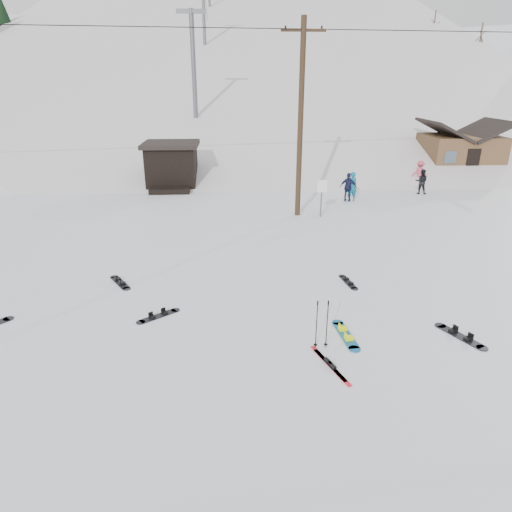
{
  "coord_description": "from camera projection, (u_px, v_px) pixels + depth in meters",
  "views": [
    {
      "loc": [
        -1.32,
        -8.07,
        6.44
      ],
      "look_at": [
        -0.6,
        4.81,
        1.4
      ],
      "focal_mm": 32.0,
      "sensor_mm": 36.0,
      "label": 1
    }
  ],
  "objects": [
    {
      "name": "board_scatter_a",
      "position": [
        158.0,
        316.0,
        13.19
      ],
      "size": [
        1.16,
        0.93,
        0.1
      ],
      "rotation": [
        0.0,
        0.0,
        0.64
      ],
      "color": "black",
      "rests_on": "ground"
    },
    {
      "name": "cabin",
      "position": [
        459.0,
        153.0,
        32.47
      ],
      "size": [
        5.39,
        4.4,
        3.77
      ],
      "color": "brown",
      "rests_on": "ground"
    },
    {
      "name": "trail_sign",
      "position": [
        322.0,
        192.0,
        22.24
      ],
      "size": [
        0.5,
        0.09,
        1.85
      ],
      "color": "#595B60",
      "rests_on": "ground"
    },
    {
      "name": "skier_teal",
      "position": [
        352.0,
        187.0,
        25.34
      ],
      "size": [
        0.63,
        0.45,
        1.64
      ],
      "primitive_type": "imported",
      "rotation": [
        0.0,
        0.0,
        3.24
      ],
      "color": "#0C627F",
      "rests_on": "ground"
    },
    {
      "name": "hero_skis",
      "position": [
        330.0,
        365.0,
        10.94
      ],
      "size": [
        0.67,
        1.7,
        0.09
      ],
      "rotation": [
        0.0,
        0.0,
        0.33
      ],
      "color": "red",
      "rests_on": "ground"
    },
    {
      "name": "board_scatter_b",
      "position": [
        120.0,
        282.0,
        15.35
      ],
      "size": [
        0.9,
        1.26,
        0.1
      ],
      "rotation": [
        0.0,
        0.0,
        2.14
      ],
      "color": "black",
      "rests_on": "ground"
    },
    {
      "name": "ski_slope",
      "position": [
        241.0,
        216.0,
        65.43
      ],
      "size": [
        60.0,
        85.24,
        65.97
      ],
      "primitive_type": "cube",
      "rotation": [
        0.31,
        0.0,
        0.0
      ],
      "color": "silver",
      "rests_on": "ground"
    },
    {
      "name": "skier_navy",
      "position": [
        348.0,
        187.0,
        25.29
      ],
      "size": [
        1.01,
        0.7,
        1.59
      ],
      "primitive_type": "imported",
      "rotation": [
        0.0,
        0.0,
        2.77
      ],
      "color": "#171A3A",
      "rests_on": "ground"
    },
    {
      "name": "skier_pink",
      "position": [
        420.0,
        173.0,
        29.41
      ],
      "size": [
        1.0,
        0.6,
        1.51
      ],
      "primitive_type": "imported",
      "rotation": [
        0.0,
        0.0,
        3.11
      ],
      "color": "#C04355",
      "rests_on": "ground"
    },
    {
      "name": "skier_dark",
      "position": [
        421.0,
        182.0,
        26.99
      ],
      "size": [
        0.87,
        0.79,
        1.46
      ],
      "primitive_type": "imported",
      "rotation": [
        0.0,
        0.0,
        2.73
      ],
      "color": "black",
      "rests_on": "ground"
    },
    {
      "name": "utility_pole",
      "position": [
        301.0,
        118.0,
        21.33
      ],
      "size": [
        2.0,
        0.26,
        9.0
      ],
      "color": "#3A2819",
      "rests_on": "ground"
    },
    {
      "name": "hero_snowboard",
      "position": [
        346.0,
        335.0,
        12.21
      ],
      "size": [
        0.45,
        1.66,
        0.12
      ],
      "rotation": [
        0.0,
        0.0,
        1.67
      ],
      "color": "#166192",
      "rests_on": "ground"
    },
    {
      "name": "lift_tower_mid",
      "position": [
        203.0,
        2.0,
        50.98
      ],
      "size": [
        2.2,
        0.36,
        8.0
      ],
      "color": "#595B60",
      "rests_on": "ski_slope"
    },
    {
      "name": "lift_hut",
      "position": [
        172.0,
        165.0,
        28.63
      ],
      "size": [
        3.4,
        4.1,
        2.75
      ],
      "color": "black",
      "rests_on": "ground"
    },
    {
      "name": "lift_tower_near",
      "position": [
        193.0,
        58.0,
        34.75
      ],
      "size": [
        2.2,
        0.36,
        8.0
      ],
      "color": "#595B60",
      "rests_on": "ski_slope"
    },
    {
      "name": "board_scatter_d",
      "position": [
        460.0,
        336.0,
        12.15
      ],
      "size": [
        0.88,
        1.46,
        0.11
      ],
      "rotation": [
        0.0,
        0.0,
        -1.11
      ],
      "color": "black",
      "rests_on": "ground"
    },
    {
      "name": "ski_poles",
      "position": [
        322.0,
        324.0,
        11.47
      ],
      "size": [
        0.36,
        0.1,
        1.32
      ],
      "color": "black",
      "rests_on": "ground"
    },
    {
      "name": "treeline_crest",
      "position": [
        236.0,
        113.0,
        89.89
      ],
      "size": [
        50.0,
        6.0,
        10.0
      ],
      "primitive_type": null,
      "color": "black",
      "rests_on": "ski_slope"
    },
    {
      "name": "board_scatter_f",
      "position": [
        348.0,
        282.0,
        15.38
      ],
      "size": [
        0.41,
        1.28,
        0.09
      ],
      "rotation": [
        0.0,
        0.0,
        1.73
      ],
      "color": "black",
      "rests_on": "ground"
    },
    {
      "name": "ground",
      "position": [
        296.0,
        395.0,
        9.91
      ],
      "size": [
        200.0,
        200.0,
        0.0
      ],
      "primitive_type": "plane",
      "color": "white",
      "rests_on": "ground"
    }
  ]
}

